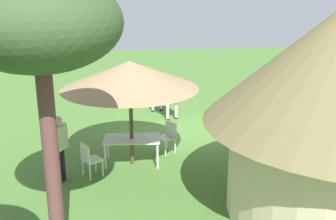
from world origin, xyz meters
TOP-DOWN VIEW (x-y plane):
  - ground_plane at (0.00, 0.00)m, footprint 36.00×36.00m
  - shade_umbrella at (1.81, 2.42)m, footprint 3.56×3.56m
  - patio_dining_table at (1.81, 2.42)m, footprint 1.55×0.93m
  - patio_chair_east_end at (2.90, 3.08)m, footprint 0.59×0.59m
  - patio_chair_near_hut at (0.73, 1.72)m, footprint 0.59×0.60m
  - guest_beside_umbrella at (3.57, 3.25)m, footprint 0.40×0.55m
  - standing_watcher at (-3.43, -1.46)m, footprint 0.44×0.49m
  - striped_lounge_chair at (-2.30, -1.13)m, footprint 0.79×0.94m
  - zebra_nearest_camera at (0.43, -1.71)m, footprint 1.16×2.12m
  - zebra_by_umbrella at (-3.36, 1.09)m, footprint 1.93×1.46m
  - acacia_tree_right_background at (3.27, 6.03)m, footprint 2.61×2.61m

SIDE VIEW (x-z plane):
  - ground_plane at x=0.00m, z-range 0.00..0.00m
  - striped_lounge_chair at x=-2.30m, z-range -0.06..0.58m
  - patio_chair_east_end at x=2.90m, z-range 0.07..0.97m
  - patio_chair_near_hut at x=0.73m, z-range 0.07..0.97m
  - patio_dining_table at x=1.81m, z-range 0.29..1.03m
  - standing_watcher at x=-3.43m, z-range 0.17..1.83m
  - zebra_nearest_camera at x=0.43m, z-range 0.23..1.77m
  - guest_beside_umbrella at x=3.57m, z-range 0.17..1.87m
  - zebra_by_umbrella at x=-3.36m, z-range 0.26..1.85m
  - shade_umbrella at x=1.81m, z-range 1.05..3.87m
  - acacia_tree_right_background at x=3.27m, z-range 1.60..6.48m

